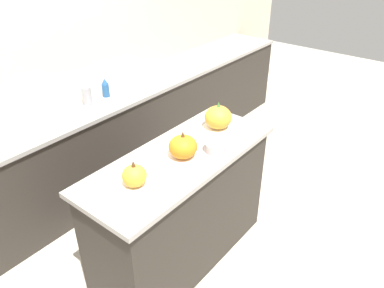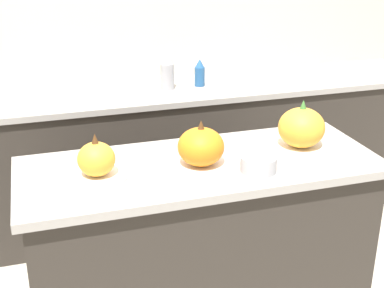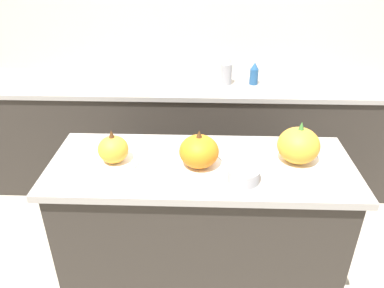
{
  "view_description": "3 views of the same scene",
  "coord_description": "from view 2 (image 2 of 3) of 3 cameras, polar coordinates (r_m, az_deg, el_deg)",
  "views": [
    {
      "loc": [
        -1.58,
        -1.37,
        2.28
      ],
      "look_at": [
        0.07,
        -0.04,
        1.01
      ],
      "focal_mm": 35.0,
      "sensor_mm": 36.0,
      "label": 1
    },
    {
      "loc": [
        -0.62,
        -1.89,
        1.83
      ],
      "look_at": [
        -0.03,
        0.03,
        1.02
      ],
      "focal_mm": 50.0,
      "sensor_mm": 36.0,
      "label": 2
    },
    {
      "loc": [
        0.01,
        -1.54,
        1.91
      ],
      "look_at": [
        -0.05,
        0.05,
        1.03
      ],
      "focal_mm": 35.0,
      "sensor_mm": 36.0,
      "label": 3
    }
  ],
  "objects": [
    {
      "name": "mixing_bowl",
      "position": [
        2.11,
        7.11,
        -2.09
      ],
      "size": [
        0.14,
        0.14,
        0.06
      ],
      "color": "#ADADB2",
      "rests_on": "kitchen_island"
    },
    {
      "name": "pumpkin_cake_center",
      "position": [
        2.11,
        0.96,
        -0.43
      ],
      "size": [
        0.24,
        0.24,
        0.2
      ],
      "color": "white",
      "rests_on": "kitchen_island"
    },
    {
      "name": "pumpkin_cake_right",
      "position": [
        2.34,
        11.59,
        1.61
      ],
      "size": [
        0.24,
        0.24,
        0.22
      ],
      "color": "white",
      "rests_on": "kitchen_island"
    },
    {
      "name": "wall_back",
      "position": [
        3.53,
        -6.94,
        12.43
      ],
      "size": [
        8.0,
        0.06,
        2.5
      ],
      "color": "beige",
      "rests_on": "ground_plane"
    },
    {
      "name": "back_counter",
      "position": [
        3.45,
        -5.32,
        -1.56
      ],
      "size": [
        6.0,
        0.6,
        0.91
      ],
      "color": "#2D2823",
      "rests_on": "ground_plane"
    },
    {
      "name": "bottle_short",
      "position": [
        3.37,
        0.82,
        7.57
      ],
      "size": [
        0.07,
        0.07,
        0.17
      ],
      "color": "#235184",
      "rests_on": "back_counter"
    },
    {
      "name": "bottle_tall",
      "position": [
        3.3,
        -2.65,
        7.72
      ],
      "size": [
        0.08,
        0.08,
        0.23
      ],
      "color": "#99999E",
      "rests_on": "back_counter"
    },
    {
      "name": "kitchen_island",
      "position": [
        2.41,
        0.91,
        -12.29
      ],
      "size": [
        1.48,
        0.58,
        0.94
      ],
      "color": "#2D2823",
      "rests_on": "ground_plane"
    },
    {
      "name": "pumpkin_cake_left",
      "position": [
        2.06,
        -10.15,
        -1.83
      ],
      "size": [
        0.24,
        0.24,
        0.18
      ],
      "color": "white",
      "rests_on": "kitchen_island"
    }
  ]
}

